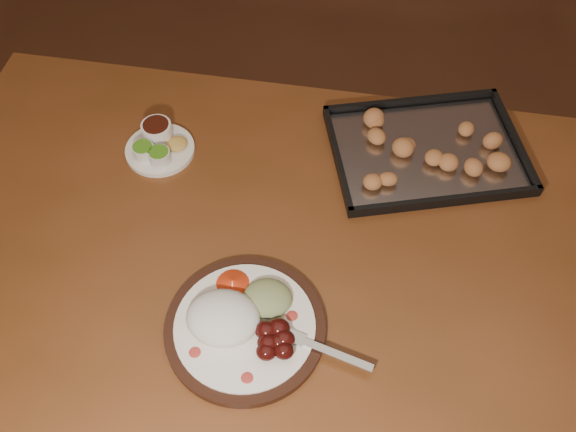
# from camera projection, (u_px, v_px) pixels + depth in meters

# --- Properties ---
(ground) EXTENTS (4.00, 4.00, 0.00)m
(ground) POSITION_uv_depth(u_px,v_px,m) (308.00, 366.00, 1.91)
(ground) COLOR brown
(ground) RESTS_ON ground
(dining_table) EXTENTS (1.50, 0.90, 0.75)m
(dining_table) POSITION_uv_depth(u_px,v_px,m) (277.00, 268.00, 1.34)
(dining_table) COLOR brown
(dining_table) RESTS_ON ground
(dinner_plate) EXTENTS (0.38, 0.29, 0.07)m
(dinner_plate) POSITION_uv_depth(u_px,v_px,m) (243.00, 322.00, 1.14)
(dinner_plate) COLOR black
(dinner_plate) RESTS_ON dining_table
(condiment_saucer) EXTENTS (0.15, 0.15, 0.05)m
(condiment_saucer) POSITION_uv_depth(u_px,v_px,m) (158.00, 145.00, 1.39)
(condiment_saucer) COLOR white
(condiment_saucer) RESTS_ON dining_table
(baking_tray) EXTENTS (0.48, 0.41, 0.04)m
(baking_tray) POSITION_uv_depth(u_px,v_px,m) (427.00, 149.00, 1.39)
(baking_tray) COLOR black
(baking_tray) RESTS_ON dining_table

